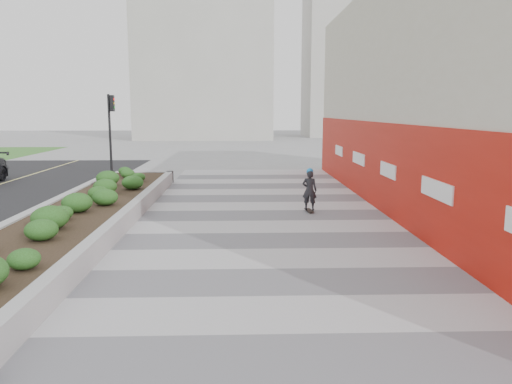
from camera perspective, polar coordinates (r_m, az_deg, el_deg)
ground at (r=8.50m, az=3.88°, el=-14.23°), size 160.00×160.00×0.00m
walkway at (r=11.30m, az=2.36°, el=-8.15°), size 8.00×36.00×0.01m
building at (r=18.46m, az=23.50°, el=10.35°), size 6.04×24.08×8.00m
planter at (r=15.77m, az=-19.14°, el=-2.10°), size 3.00×18.00×0.90m
traffic_signal_near at (r=26.07m, az=-16.24°, el=7.53°), size 0.33×0.28×4.20m
distant_bldg_north_l at (r=63.24m, az=-5.84°, el=15.23°), size 16.00×12.00×20.00m
distant_bldg_north_r at (r=70.11m, az=11.67°, el=16.15°), size 14.00×10.00×24.00m
manhole_cover at (r=11.35m, az=4.90°, el=-8.11°), size 0.44×0.44×0.01m
skateboarder at (r=16.83m, az=6.14°, el=0.24°), size 0.56×0.74×1.50m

